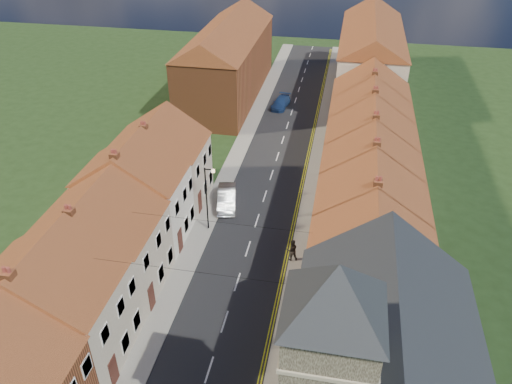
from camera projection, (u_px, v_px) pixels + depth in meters
The scene contains 21 objects.
road at pixel (272, 175), 50.83m from camera, with size 7.00×90.00×0.02m, color black.
pavement_left at pixel (230, 171), 51.50m from camera, with size 1.80×90.00×0.12m, color #9C998D.
pavement_right at pixel (315, 179), 50.11m from camera, with size 1.80×90.00×0.12m, color #9C998D.
church at pixel (375, 368), 24.17m from camera, with size 11.25×14.25×15.20m.
cottage_r_tudor at pixel (369, 264), 32.68m from camera, with size 8.30×5.20×9.00m.
cottage_r_white_near at pixel (370, 216), 37.12m from camera, with size 8.30×6.00×9.00m.
cottage_r_cream_mid at pixel (370, 179), 41.57m from camera, with size 8.30×5.20×9.00m.
cottage_r_pink at pixel (370, 149), 46.03m from camera, with size 8.30×6.00×9.00m.
cottage_r_white_far at pixel (370, 125), 50.48m from camera, with size 8.30×5.20×9.00m.
cottage_r_cream_far at pixel (370, 104), 54.93m from camera, with size 8.30×6.00×9.00m.
cottage_l_cream at pixel (52, 302), 29.68m from camera, with size 8.30×6.30×9.10m.
cottage_l_white at pixel (101, 239), 35.04m from camera, with size 8.30×6.90×8.80m.
cottage_l_brick_mid at pixel (134, 191), 39.99m from camera, with size 8.30×5.70×9.10m.
cottage_l_pink at pixel (159, 158), 44.85m from camera, with size 8.30×6.30×8.80m.
block_right_far at pixel (370, 54), 67.11m from camera, with size 8.30×24.20×10.50m.
block_left_far at pixel (227, 58), 65.92m from camera, with size 8.30×24.20×10.50m.
lamppost at pixel (207, 195), 41.27m from camera, with size 0.88×0.15×6.00m.
car_mid at pixel (227, 198), 45.90m from camera, with size 1.63×4.67×1.54m, color #94969B.
car_far at pixel (281, 103), 65.05m from camera, with size 1.79×4.40×1.28m, color navy.
pedestrian_right at pixel (298, 315), 33.50m from camera, with size 0.87×0.68×1.79m, color #2A2522.
pedestrian_right_b at pixel (292, 250), 39.17m from camera, with size 0.91×0.71×1.88m, color black.
Camera 1 is at (6.63, -13.14, 26.17)m, focal length 35.00 mm.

